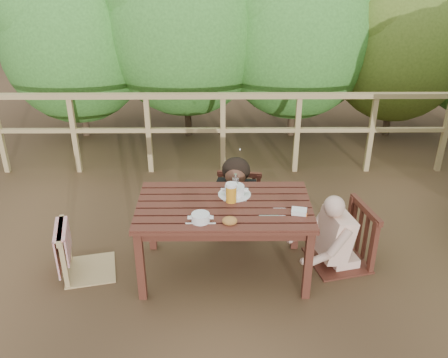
{
  "coord_description": "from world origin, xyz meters",
  "views": [
    {
      "loc": [
        -0.02,
        -3.56,
        2.78
      ],
      "look_at": [
        0.0,
        0.05,
        0.9
      ],
      "focal_mm": 39.6,
      "sensor_mm": 36.0,
      "label": 1
    }
  ],
  "objects_px": {
    "woman": "(238,169)",
    "bottle": "(235,186)",
    "table": "(224,239)",
    "chair_left": "(84,228)",
    "butter_tub": "(299,212)",
    "soup_near": "(201,218)",
    "chair_right": "(343,213)",
    "soup_far": "(235,191)",
    "chair_far": "(238,183)",
    "beer_glass": "(231,193)",
    "bread_roll": "(230,221)",
    "diner_right": "(347,208)"
  },
  "relations": [
    {
      "from": "bottle",
      "to": "butter_tub",
      "type": "xyz_separation_m",
      "value": [
        0.51,
        -0.3,
        -0.08
      ]
    },
    {
      "from": "soup_near",
      "to": "table",
      "type": "bearing_deg",
      "value": 54.8
    },
    {
      "from": "chair_left",
      "to": "chair_right",
      "type": "distance_m",
      "value": 2.25
    },
    {
      "from": "butter_tub",
      "to": "soup_far",
      "type": "bearing_deg",
      "value": 159.74
    },
    {
      "from": "chair_left",
      "to": "soup_near",
      "type": "distance_m",
      "value": 1.08
    },
    {
      "from": "woman",
      "to": "bottle",
      "type": "xyz_separation_m",
      "value": [
        -0.04,
        -0.66,
        0.17
      ]
    },
    {
      "from": "chair_far",
      "to": "woman",
      "type": "relative_size",
      "value": 0.76
    },
    {
      "from": "soup_near",
      "to": "bread_roll",
      "type": "relative_size",
      "value": 2.03
    },
    {
      "from": "bread_roll",
      "to": "butter_tub",
      "type": "relative_size",
      "value": 0.98
    },
    {
      "from": "soup_far",
      "to": "woman",
      "type": "bearing_deg",
      "value": 85.7
    },
    {
      "from": "soup_near",
      "to": "butter_tub",
      "type": "distance_m",
      "value": 0.8
    },
    {
      "from": "table",
      "to": "woman",
      "type": "relative_size",
      "value": 1.19
    },
    {
      "from": "table",
      "to": "butter_tub",
      "type": "relative_size",
      "value": 11.9
    },
    {
      "from": "soup_near",
      "to": "butter_tub",
      "type": "relative_size",
      "value": 1.99
    },
    {
      "from": "soup_far",
      "to": "chair_left",
      "type": "bearing_deg",
      "value": -172.71
    },
    {
      "from": "diner_right",
      "to": "bread_roll",
      "type": "bearing_deg",
      "value": 98.52
    },
    {
      "from": "table",
      "to": "chair_right",
      "type": "height_order",
      "value": "chair_right"
    },
    {
      "from": "chair_left",
      "to": "chair_far",
      "type": "distance_m",
      "value": 1.55
    },
    {
      "from": "chair_far",
      "to": "bottle",
      "type": "distance_m",
      "value": 0.72
    },
    {
      "from": "table",
      "to": "bread_roll",
      "type": "bearing_deg",
      "value": -81.79
    },
    {
      "from": "diner_right",
      "to": "soup_near",
      "type": "distance_m",
      "value": 1.33
    },
    {
      "from": "chair_left",
      "to": "soup_far",
      "type": "relative_size",
      "value": 3.19
    },
    {
      "from": "beer_glass",
      "to": "butter_tub",
      "type": "bearing_deg",
      "value": -20.15
    },
    {
      "from": "bread_roll",
      "to": "beer_glass",
      "type": "bearing_deg",
      "value": 86.98
    },
    {
      "from": "beer_glass",
      "to": "soup_near",
      "type": "bearing_deg",
      "value": -128.31
    },
    {
      "from": "soup_far",
      "to": "bottle",
      "type": "height_order",
      "value": "bottle"
    },
    {
      "from": "woman",
      "to": "butter_tub",
      "type": "bearing_deg",
      "value": 123.4
    },
    {
      "from": "chair_right",
      "to": "bottle",
      "type": "relative_size",
      "value": 4.7
    },
    {
      "from": "table",
      "to": "soup_far",
      "type": "height_order",
      "value": "soup_far"
    },
    {
      "from": "chair_right",
      "to": "bottle",
      "type": "bearing_deg",
      "value": -104.88
    },
    {
      "from": "chair_right",
      "to": "beer_glass",
      "type": "relative_size",
      "value": 5.68
    },
    {
      "from": "chair_left",
      "to": "butter_tub",
      "type": "relative_size",
      "value": 7.39
    },
    {
      "from": "chair_far",
      "to": "woman",
      "type": "height_order",
      "value": "woman"
    },
    {
      "from": "chair_right",
      "to": "soup_near",
      "type": "relative_size",
      "value": 4.25
    },
    {
      "from": "soup_near",
      "to": "bread_roll",
      "type": "bearing_deg",
      "value": -7.11
    },
    {
      "from": "woman",
      "to": "table",
      "type": "bearing_deg",
      "value": 87.84
    },
    {
      "from": "soup_far",
      "to": "butter_tub",
      "type": "xyz_separation_m",
      "value": [
        0.51,
        -0.32,
        -0.02
      ]
    },
    {
      "from": "table",
      "to": "chair_left",
      "type": "height_order",
      "value": "chair_left"
    },
    {
      "from": "diner_right",
      "to": "beer_glass",
      "type": "distance_m",
      "value": 1.03
    },
    {
      "from": "soup_near",
      "to": "bottle",
      "type": "relative_size",
      "value": 1.11
    },
    {
      "from": "chair_far",
      "to": "soup_near",
      "type": "xyz_separation_m",
      "value": [
        -0.33,
        -1.05,
        0.25
      ]
    },
    {
      "from": "butter_tub",
      "to": "woman",
      "type": "bearing_deg",
      "value": 127.67
    },
    {
      "from": "table",
      "to": "beer_glass",
      "type": "distance_m",
      "value": 0.44
    },
    {
      "from": "beer_glass",
      "to": "butter_tub",
      "type": "height_order",
      "value": "beer_glass"
    },
    {
      "from": "table",
      "to": "beer_glass",
      "type": "relative_size",
      "value": 8.0
    },
    {
      "from": "table",
      "to": "soup_near",
      "type": "relative_size",
      "value": 5.99
    },
    {
      "from": "chair_right",
      "to": "soup_near",
      "type": "xyz_separation_m",
      "value": [
        -1.23,
        -0.39,
        0.2
      ]
    },
    {
      "from": "table",
      "to": "diner_right",
      "type": "height_order",
      "value": "diner_right"
    },
    {
      "from": "diner_right",
      "to": "bread_roll",
      "type": "distance_m",
      "value": 1.12
    },
    {
      "from": "soup_near",
      "to": "woman",
      "type": "bearing_deg",
      "value": 73.12
    }
  ]
}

